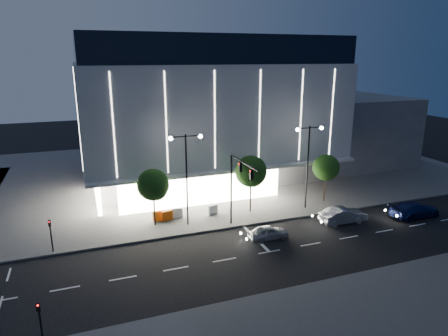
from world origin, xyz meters
name	(u,v)px	position (x,y,z in m)	size (l,w,h in m)	color
ground	(240,248)	(0.00, 0.00, 0.00)	(160.00, 160.00, 0.00)	black
sidewalk_museum	(209,170)	(5.00, 24.00, 0.07)	(70.00, 40.00, 0.15)	#474747
sidewalk_near	(388,317)	(5.00, -12.00, 0.07)	(70.00, 10.00, 0.15)	#474747
museum	(198,107)	(2.98, 22.31, 9.27)	(30.00, 25.80, 18.00)	#4C4C51
annex_building	(335,127)	(26.00, 24.00, 5.00)	(16.00, 20.00, 10.00)	#4C4C51
traffic_mast	(237,180)	(1.00, 3.34, 5.03)	(0.33, 5.89, 7.07)	black
street_lamp_west	(186,167)	(-3.00, 6.00, 5.96)	(3.16, 0.36, 9.00)	black
street_lamp_east	(308,155)	(10.00, 6.00, 5.96)	(3.16, 0.36, 9.00)	black
ped_signal_far	(51,232)	(-15.00, 4.50, 1.89)	(0.22, 0.24, 3.00)	black
ped_signal_near	(40,320)	(-15.00, -7.50, 1.89)	(0.22, 0.24, 3.00)	black
tree_left	(153,186)	(-5.97, 7.02, 4.03)	(3.02, 3.02, 5.72)	black
tree_mid	(251,173)	(4.03, 7.02, 4.33)	(3.25, 3.25, 6.15)	black
tree_right	(326,169)	(13.03, 7.02, 3.88)	(2.91, 2.91, 5.51)	black
car_lead	(268,233)	(3.00, 0.73, 0.63)	(1.48, 3.68, 1.25)	#929499
car_second	(343,215)	(11.50, 1.50, 0.78)	(1.66, 4.76, 1.57)	#AFB2B7
car_third	(415,210)	(19.23, 0.22, 0.79)	(2.21, 5.44, 1.58)	#151D4F
barrier_a	(158,216)	(-5.50, 7.93, 0.65)	(1.10, 0.25, 1.00)	orange
barrier_b	(177,213)	(-3.57, 8.02, 0.65)	(1.10, 0.25, 1.00)	silver
barrier_c	(167,216)	(-4.68, 7.64, 0.65)	(1.10, 0.25, 1.00)	#D5510B
barrier_d	(213,210)	(0.07, 7.61, 0.65)	(1.10, 0.25, 1.00)	silver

